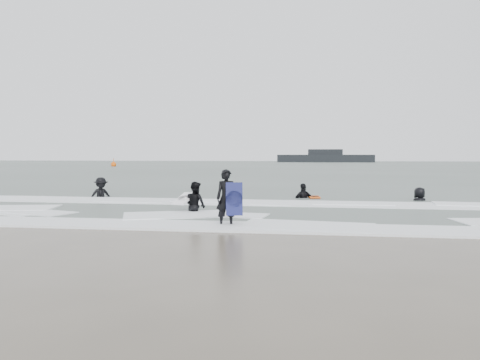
% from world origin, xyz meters
% --- Properties ---
extents(ground, '(320.00, 320.00, 0.00)m').
position_xyz_m(ground, '(0.00, 0.00, 0.00)').
color(ground, brown).
rests_on(ground, ground).
extents(sea, '(320.00, 320.00, 0.00)m').
position_xyz_m(sea, '(0.00, 80.00, 0.06)').
color(sea, '#47544C').
rests_on(sea, ground).
extents(surfer_centre, '(0.71, 0.56, 1.72)m').
position_xyz_m(surfer_centre, '(0.51, -0.37, 0.00)').
color(surfer_centre, black).
rests_on(surfer_centre, ground).
extents(surfer_wading, '(1.06, 1.03, 1.72)m').
position_xyz_m(surfer_wading, '(-1.21, 2.46, 0.00)').
color(surfer_wading, black).
rests_on(surfer_wading, ground).
extents(surfer_breaker, '(1.38, 1.32, 1.88)m').
position_xyz_m(surfer_breaker, '(-7.41, 7.64, 0.00)').
color(surfer_breaker, black).
rests_on(surfer_breaker, ground).
extents(surfer_right_near, '(1.21, 0.93, 1.91)m').
position_xyz_m(surfer_right_near, '(2.47, 8.87, 0.00)').
color(surfer_right_near, black).
rests_on(surfer_right_near, ground).
extents(surfer_right_far, '(1.04, 0.88, 1.81)m').
position_xyz_m(surfer_right_far, '(7.73, 8.36, 0.00)').
color(surfer_right_far, black).
rests_on(surfer_right_far, ground).
extents(surf_foam, '(30.03, 9.06, 0.09)m').
position_xyz_m(surf_foam, '(0.00, 3.70, 0.04)').
color(surf_foam, white).
rests_on(surf_foam, ground).
extents(bodyboards, '(5.26, 10.19, 1.25)m').
position_xyz_m(bodyboards, '(0.72, 3.59, 0.50)').
color(bodyboards, '#10154D').
rests_on(bodyboards, ground).
extents(buoy, '(1.00, 1.00, 1.65)m').
position_xyz_m(buoy, '(-34.96, 68.96, 0.42)').
color(buoy, '#E8550A').
rests_on(buoy, ground).
extents(vessel_horizon, '(29.36, 5.24, 3.98)m').
position_xyz_m(vessel_horizon, '(5.15, 133.39, 1.48)').
color(vessel_horizon, black).
rests_on(vessel_horizon, ground).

